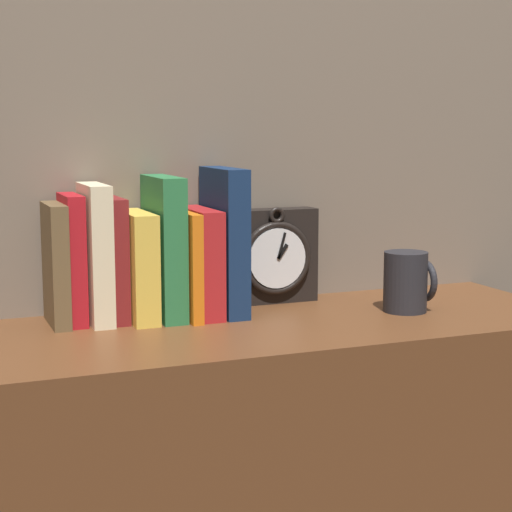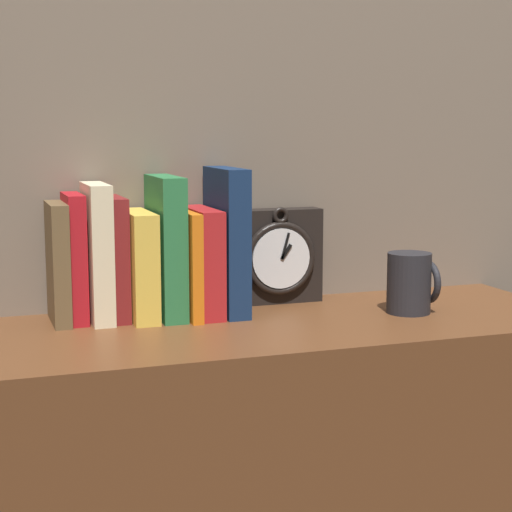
{
  "view_description": "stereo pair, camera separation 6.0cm",
  "coord_description": "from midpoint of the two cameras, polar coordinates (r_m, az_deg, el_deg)",
  "views": [
    {
      "loc": [
        -0.5,
        -1.26,
        1.07
      ],
      "look_at": [
        0.0,
        0.0,
        0.86
      ],
      "focal_mm": 60.0,
      "sensor_mm": 36.0,
      "label": 1
    },
    {
      "loc": [
        -0.45,
        -1.28,
        1.07
      ],
      "look_at": [
        0.0,
        0.0,
        0.86
      ],
      "focal_mm": 60.0,
      "sensor_mm": 36.0,
      "label": 2
    }
  ],
  "objects": [
    {
      "name": "mug",
      "position": [
        1.5,
        11.42,
        -1.77
      ],
      "size": [
        0.08,
        0.08,
        0.1
      ],
      "color": "#232328",
      "rests_on": "bookshelf"
    },
    {
      "name": "book_slot4_yellow",
      "position": [
        1.43,
        -6.62,
        -0.62
      ],
      "size": [
        0.04,
        0.15,
        0.18
      ],
      "color": "#E7BF45",
      "rests_on": "bookshelf"
    },
    {
      "name": "book_slot5_green",
      "position": [
        1.44,
        -4.84,
        0.61
      ],
      "size": [
        0.04,
        0.15,
        0.24
      ],
      "color": "#29733F",
      "rests_on": "bookshelf"
    },
    {
      "name": "book_slot3_maroon",
      "position": [
        1.43,
        -8.15,
        -0.14
      ],
      "size": [
        0.03,
        0.12,
        0.2
      ],
      "color": "maroon",
      "rests_on": "bookshelf"
    },
    {
      "name": "book_slot0_brown",
      "position": [
        1.42,
        -11.89,
        -0.47
      ],
      "size": [
        0.03,
        0.12,
        0.2
      ],
      "color": "brown",
      "rests_on": "bookshelf"
    },
    {
      "name": "book_slot1_red",
      "position": [
        1.43,
        -10.82,
        -0.12
      ],
      "size": [
        0.03,
        0.11,
        0.21
      ],
      "color": "#B0161F",
      "rests_on": "bookshelf"
    },
    {
      "name": "clock",
      "position": [
        1.55,
        2.43,
        -0.01
      ],
      "size": [
        0.17,
        0.06,
        0.18
      ],
      "color": "black",
      "rests_on": "bookshelf"
    },
    {
      "name": "book_slot7_red",
      "position": [
        1.46,
        -2.41,
        -0.38
      ],
      "size": [
        0.04,
        0.15,
        0.18
      ],
      "color": "#B11F21",
      "rests_on": "bookshelf"
    },
    {
      "name": "book_slot8_navy",
      "position": [
        1.46,
        -0.79,
        1.02
      ],
      "size": [
        0.04,
        0.15,
        0.25
      ],
      "color": "navy",
      "rests_on": "bookshelf"
    },
    {
      "name": "book_slot6_orange",
      "position": [
        1.44,
        -3.51,
        -0.51
      ],
      "size": [
        0.02,
        0.16,
        0.18
      ],
      "color": "orange",
      "rests_on": "bookshelf"
    },
    {
      "name": "book_slot2_cream",
      "position": [
        1.42,
        -9.34,
        0.22
      ],
      "size": [
        0.03,
        0.13,
        0.23
      ],
      "color": "beige",
      "rests_on": "bookshelf"
    }
  ]
}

